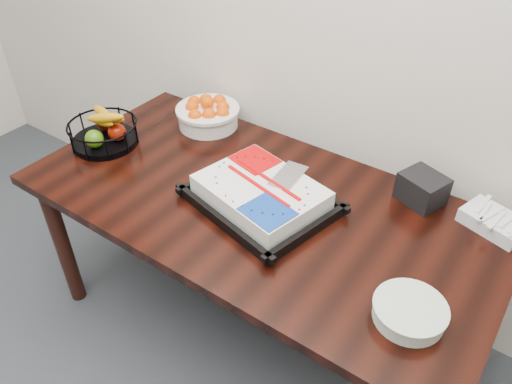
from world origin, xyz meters
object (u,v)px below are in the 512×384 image
Objects in this scene: table at (257,217)px; tangerine_bowl at (208,110)px; cake_tray at (261,195)px; fruit_basket at (103,131)px; napkin_box at (422,189)px; plate_stack at (409,312)px.

tangerine_bowl is at bearing 147.45° from table.
table is 3.16× the size of cake_tray.
fruit_basket reaches higher than table.
napkin_box is (0.47, 0.37, 0.01)m from cake_tray.
napkin_box is at bearing 34.98° from table.
table is 6.20× the size of tangerine_bowl.
tangerine_bowl is at bearing 147.49° from cake_tray.
plate_stack is at bearing -16.20° from table.
tangerine_bowl is at bearing -178.25° from napkin_box.
fruit_basket is (-0.79, -0.05, 0.02)m from cake_tray.
tangerine_bowl reaches higher than table.
plate_stack is 0.57m from napkin_box.
plate_stack is (1.44, -0.13, -0.04)m from fruit_basket.
fruit_basket is 1.38× the size of plate_stack.
cake_tray reaches higher than plate_stack.
plate_stack reaches higher than table.
cake_tray is 1.96× the size of tangerine_bowl.
plate_stack is (0.67, -0.20, 0.11)m from table.
tangerine_bowl reaches higher than cake_tray.
plate_stack is at bearing -15.44° from cake_tray.
cake_tray is at bearing -32.51° from tangerine_bowl.
tangerine_bowl is 1.00m from napkin_box.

